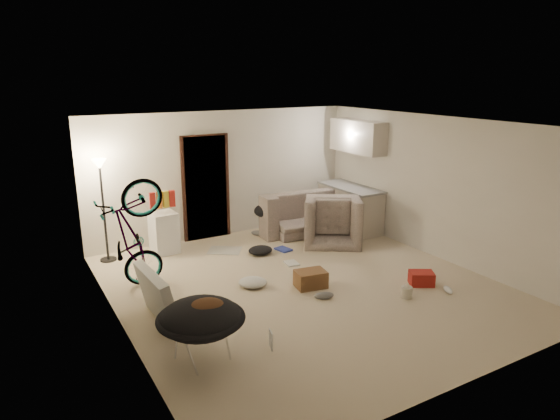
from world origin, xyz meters
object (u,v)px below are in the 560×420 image
sofa (306,214)px  mini_fridge (164,233)px  bicycle (134,261)px  drink_case_b (421,278)px  drink_case_a (311,279)px  kitchen_counter (350,209)px  armchair (332,223)px  floor_lamp (102,188)px  tv_box (157,297)px  juicer (407,291)px  saucer_chair (201,326)px

sofa → mini_fridge: size_ratio=2.96×
bicycle → drink_case_b: 4.43m
mini_fridge → drink_case_a: mini_fridge is taller
kitchen_counter → sofa: kitchen_counter is taller
armchair → drink_case_b: armchair is taller
floor_lamp → drink_case_b: floor_lamp is taller
mini_fridge → sofa: bearing=-5.8°
tv_box → juicer: size_ratio=4.53×
bicycle → saucer_chair: 2.32m
kitchen_counter → drink_case_b: 3.02m
armchair → drink_case_a: armchair is taller
mini_fridge → juicer: mini_fridge is taller
floor_lamp → tv_box: 2.82m
floor_lamp → juicer: floor_lamp is taller
armchair → juicer: 2.76m
saucer_chair → tv_box: (-0.17, 1.15, -0.07)m
sofa → drink_case_a: 2.99m
mini_fridge → juicer: bearing=-59.8°
bicycle → mini_fridge: (0.90, 1.39, -0.09)m
saucer_chair → tv_box: bearing=98.4°
saucer_chair → juicer: 3.23m
sofa → armchair: 0.87m
tv_box → drink_case_a: bearing=-4.9°
juicer → floor_lamp: bearing=132.8°
sofa → bicycle: (-3.94, -1.29, 0.14)m
mini_fridge → juicer: 4.43m
tv_box → drink_case_a: 2.38m
saucer_chair → floor_lamp: bearing=94.1°
bicycle → juicer: bicycle is taller
floor_lamp → bicycle: 1.71m
drink_case_a → juicer: 1.44m
sofa → saucer_chair: saucer_chair is taller
tv_box → drink_case_b: 4.01m
kitchen_counter → tv_box: kitchen_counter is taller
kitchen_counter → bicycle: (-4.73, -0.84, 0.02)m
saucer_chair → drink_case_b: (3.74, 0.27, -0.32)m
kitchen_counter → saucer_chair: (-4.56, -3.15, -0.01)m
tv_box → drink_case_b: (3.91, -0.88, -0.25)m
armchair → mini_fridge: bearing=15.3°
floor_lamp → sofa: floor_lamp is taller
armchair → juicer: size_ratio=4.50×
drink_case_a → juicer: (1.02, -1.02, -0.03)m
floor_lamp → drink_case_a: 3.87m
armchair → drink_case_a: bearing=79.2°
drink_case_a → juicer: drink_case_a is taller
juicer → sofa: bearing=81.2°
juicer → bicycle: bearing=146.1°
bicycle → drink_case_a: size_ratio=3.85×
kitchen_counter → drink_case_a: kitchen_counter is taller
sofa → bicycle: bicycle is taller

